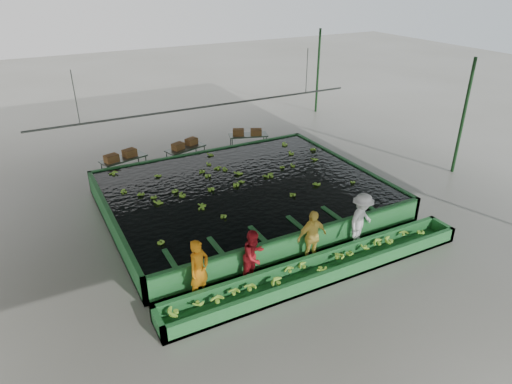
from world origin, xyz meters
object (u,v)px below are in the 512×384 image
packing_table_right (248,143)px  worker_c (312,237)px  box_stack_right (247,135)px  flotation_tank (244,195)px  sorting_trough (321,269)px  worker_a (199,270)px  worker_d (361,220)px  box_stack_mid (185,147)px  packing_table_left (125,167)px  packing_table_mid (186,156)px  box_stack_left (121,159)px  worker_b (254,256)px

packing_table_right → worker_c: bearing=-105.6°
worker_c → box_stack_right: size_ratio=1.26×
flotation_tank → sorting_trough: (0.00, -5.10, -0.20)m
worker_a → worker_c: worker_a is taller
worker_d → box_stack_mid: 9.59m
worker_a → packing_table_right: worker_a is taller
packing_table_left → packing_table_mid: (2.82, 0.04, -0.02)m
box_stack_mid → sorting_trough: bearing=-87.0°
worker_a → worker_d: 5.56m
box_stack_left → box_stack_right: box_stack_left is taller
box_stack_mid → worker_b: bearing=-98.0°
packing_table_mid → box_stack_right: bearing=2.9°
worker_c → worker_d: size_ratio=0.94×
worker_b → worker_c: 1.99m
worker_a → worker_c: (3.66, 0.00, -0.02)m
flotation_tank → packing_table_left: (-3.37, 4.80, -0.01)m
packing_table_right → worker_b: bearing=-116.2°
sorting_trough → worker_d: (2.07, 0.80, 0.69)m
sorting_trough → worker_d: bearing=21.1°
flotation_tank → packing_table_mid: 4.87m
packing_table_left → box_stack_right: size_ratio=1.38×
sorting_trough → packing_table_right: packing_table_right is taller
worker_a → box_stack_left: (0.01, 9.02, -0.02)m
worker_c → packing_table_right: bearing=73.3°
packing_table_mid → box_stack_left: 2.97m
worker_c → sorting_trough: bearing=-102.9°
packing_table_left → worker_c: bearing=-68.8°
worker_d → box_stack_left: bearing=96.8°
worker_a → worker_d: worker_d is taller
packing_table_mid → worker_b: bearing=-98.0°
worker_a → worker_b: (1.67, 0.00, -0.08)m
worker_c → worker_d: bearing=-1.1°
sorting_trough → worker_c: worker_c is taller
worker_b → packing_table_left: size_ratio=0.85×
worker_c → worker_d: 1.90m
sorting_trough → box_stack_left: size_ratio=7.03×
worker_b → packing_table_right: worker_b is taller
sorting_trough → packing_table_left: packing_table_left is taller
flotation_tank → packing_table_left: flotation_tank is taller
flotation_tank → worker_d: bearing=-64.3°
worker_c → packing_table_left: (-3.53, 9.10, -0.44)m
worker_b → packing_table_mid: size_ratio=0.89×
sorting_trough → worker_d: size_ratio=5.31×
worker_d → packing_table_mid: bearing=81.2°
packing_table_right → box_stack_mid: box_stack_mid is taller
box_stack_left → box_stack_right: 6.19m
worker_d → packing_table_left: (-5.44, 9.10, -0.50)m
packing_table_right → box_stack_left: size_ratio=1.32×
worker_b → box_stack_left: 9.18m
flotation_tank → sorting_trough: bearing=-90.0°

